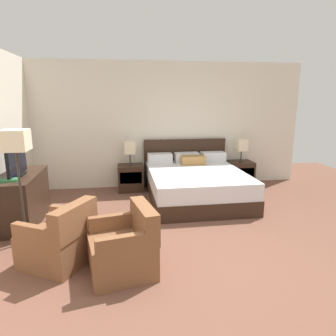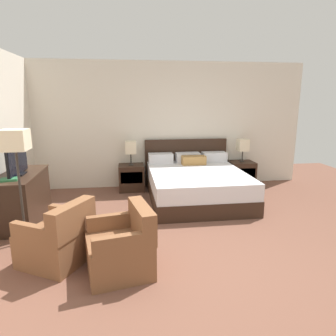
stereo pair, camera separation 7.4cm
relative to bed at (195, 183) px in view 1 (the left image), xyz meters
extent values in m
plane|color=brown|center=(-0.60, -2.37, -0.31)|extent=(10.27, 10.27, 0.00)
cube|color=silver|center=(-0.60, 1.08, 1.03)|extent=(6.48, 0.06, 2.69)
cube|color=#332116|center=(0.00, -0.08, -0.17)|extent=(1.76, 2.09, 0.28)
cube|color=silver|center=(0.00, -0.08, 0.11)|extent=(1.74, 2.07, 0.29)
cube|color=#332116|center=(0.00, 0.99, 0.21)|extent=(1.83, 0.05, 1.05)
cube|color=silver|center=(-0.59, 0.79, 0.36)|extent=(0.52, 0.28, 0.20)
cube|color=silver|center=(0.00, 0.79, 0.36)|extent=(0.52, 0.28, 0.20)
cube|color=silver|center=(0.59, 0.79, 0.36)|extent=(0.52, 0.28, 0.20)
cube|color=#A87A42|center=(0.07, 0.52, 0.35)|extent=(0.49, 0.22, 0.18)
cube|color=#332116|center=(-1.22, 0.76, -0.04)|extent=(0.53, 0.47, 0.55)
cube|color=black|center=(-1.22, 0.53, 0.02)|extent=(0.45, 0.01, 0.24)
cube|color=#332116|center=(1.22, 0.76, -0.04)|extent=(0.53, 0.47, 0.55)
cube|color=black|center=(1.22, 0.53, 0.02)|extent=(0.45, 0.01, 0.24)
cylinder|color=#332D28|center=(-1.22, 0.76, 0.25)|extent=(0.11, 0.11, 0.02)
cylinder|color=#332D28|center=(-1.22, 0.76, 0.37)|extent=(0.02, 0.02, 0.23)
cube|color=beige|center=(-1.22, 0.76, 0.61)|extent=(0.22, 0.22, 0.26)
cylinder|color=#332D28|center=(1.22, 0.76, 0.25)|extent=(0.11, 0.11, 0.02)
cylinder|color=#332D28|center=(1.22, 0.76, 0.37)|extent=(0.02, 0.02, 0.23)
cube|color=beige|center=(1.22, 0.76, 0.61)|extent=(0.22, 0.22, 0.26)
cube|color=#332116|center=(-2.95, -0.73, 0.08)|extent=(0.53, 1.25, 0.79)
cube|color=#382419|center=(-2.95, -0.73, 0.46)|extent=(0.55, 1.29, 0.02)
cube|color=black|center=(-2.95, -0.78, 0.48)|extent=(0.18, 0.24, 0.02)
cube|color=black|center=(-2.95, -0.78, 0.74)|extent=(0.04, 0.78, 0.51)
cube|color=black|center=(-2.93, -0.78, 0.74)|extent=(0.01, 0.75, 0.49)
cube|color=#2D7042|center=(-2.96, -1.12, 0.49)|extent=(0.25, 0.20, 0.03)
cube|color=brown|center=(-2.18, -2.03, -0.11)|extent=(0.93, 0.93, 0.40)
cube|color=brown|center=(-1.94, -2.16, 0.27)|extent=(0.47, 0.67, 0.36)
cube|color=brown|center=(-2.32, -2.29, 0.18)|extent=(0.59, 0.39, 0.18)
cube|color=brown|center=(-2.03, -1.77, 0.18)|extent=(0.59, 0.39, 0.18)
cube|color=brown|center=(-1.43, -2.36, -0.11)|extent=(0.80, 0.80, 0.40)
cube|color=brown|center=(-1.16, -2.31, 0.27)|extent=(0.29, 0.70, 0.36)
cube|color=brown|center=(-1.37, -2.65, 0.18)|extent=(0.63, 0.21, 0.18)
cube|color=brown|center=(-1.49, -2.07, 0.18)|extent=(0.63, 0.21, 0.18)
cylinder|color=#332D28|center=(-2.71, -1.45, -0.30)|extent=(0.28, 0.28, 0.02)
cylinder|color=#332D28|center=(-2.71, -1.45, 0.33)|extent=(0.03, 0.03, 1.24)
cube|color=beige|center=(-2.71, -1.45, 1.09)|extent=(0.32, 0.32, 0.27)
camera|label=1|loc=(-1.38, -5.44, 1.60)|focal=32.00mm
camera|label=2|loc=(-1.30, -5.46, 1.60)|focal=32.00mm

